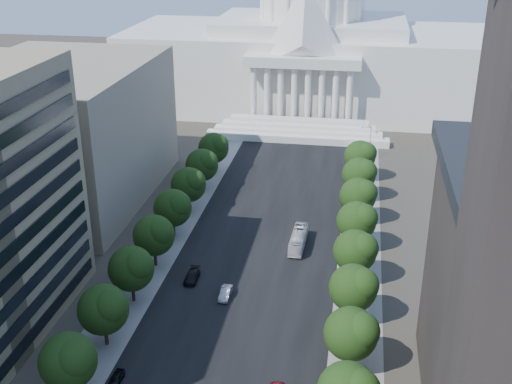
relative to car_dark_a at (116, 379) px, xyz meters
The scene contains 28 objects.
road_asphalt 51.80m from the car_dark_a, 74.89° to the left, with size 30.00×260.00×0.01m, color black.
sidewalk_left 50.31m from the car_dark_a, 96.28° to the left, with size 8.00×260.00×0.02m, color gray.
sidewalk_right 59.64m from the car_dark_a, 56.98° to the left, with size 8.00×260.00×0.02m, color gray.
capitol 146.80m from the car_dark_a, 84.68° to the left, with size 120.00×56.00×73.00m.
office_block_left_far 70.69m from the car_dark_a, 119.90° to the left, with size 38.00×52.00×30.00m, color gray.
tree_l_c 8.28m from the car_dark_a, 134.81° to the right, with size 7.79×7.60×9.97m.
tree_l_d 10.58m from the car_dark_a, 118.04° to the left, with size 7.79×7.60×9.97m.
tree_l_e 21.06m from the car_dark_a, 101.86° to the left, with size 7.79×7.60×9.97m.
tree_l_f 32.60m from the car_dark_a, 97.45° to the left, with size 7.79×7.60×9.97m.
tree_l_g 44.39m from the car_dark_a, 95.43° to the left, with size 7.79×7.60×9.97m.
tree_l_h 56.27m from the car_dark_a, 94.26° to the left, with size 7.79×7.60×9.97m.
tree_l_i 68.19m from the car_dark_a, 93.51° to the left, with size 7.79×7.60×9.97m.
tree_l_j 80.13m from the car_dark_a, 92.98° to the left, with size 7.79×7.60×9.97m.
tree_r_d 33.29m from the car_dark_a, 13.78° to the left, with size 7.79×7.60×9.97m.
tree_r_e 37.95m from the car_dark_a, 31.89° to the left, with size 7.79×7.60×9.97m.
tree_r_f 45.38m from the car_dark_a, 44.97° to the left, with size 7.79×7.60×9.97m.
tree_r_g 54.47m from the car_dark_a, 53.99° to the left, with size 7.79×7.60×9.97m.
tree_r_h 64.52m from the car_dark_a, 60.30° to the left, with size 7.79×7.60×9.97m.
tree_r_i 75.14m from the car_dark_a, 64.85° to the left, with size 7.79×7.60×9.97m.
tree_r_j 86.12m from the car_dark_a, 68.25° to the left, with size 7.79×7.60×9.97m.
streetlight_c 39.28m from the car_dark_a, 30.92° to the left, with size 2.61×0.44×9.00m.
streetlight_d 56.28m from the car_dark_a, 53.42° to the left, with size 2.61×0.44×9.00m.
streetlight_e 77.74m from the car_dark_a, 64.49° to the left, with size 2.61×0.44×9.00m.
streetlight_f 100.84m from the car_dark_a, 70.63° to the left, with size 2.61×0.44×9.00m.
car_dark_a is the anchor object (origin of this frame).
car_silver 25.75m from the car_dark_a, 66.12° to the left, with size 1.64×4.71×1.55m, color #ADB0B5.
car_dark_b 28.15m from the car_dark_a, 82.96° to the left, with size 2.17×5.33×1.55m, color black.
city_bus 48.18m from the car_dark_a, 64.64° to the left, with size 2.55×10.90×3.04m, color silver.
Camera 1 is at (17.19, -26.62, 59.29)m, focal length 45.00 mm.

